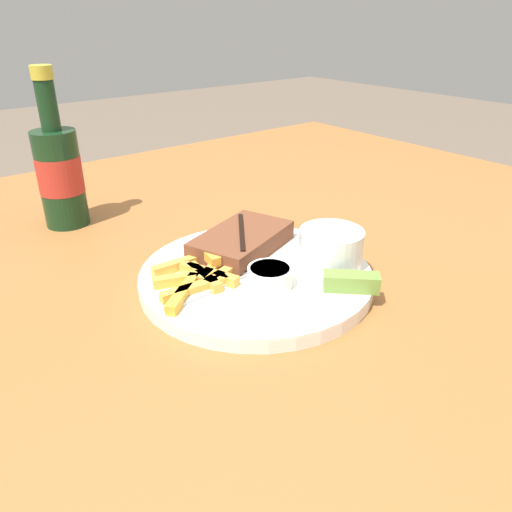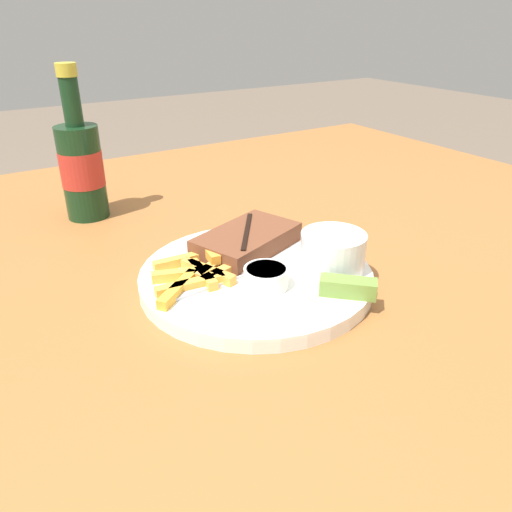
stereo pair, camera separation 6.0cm
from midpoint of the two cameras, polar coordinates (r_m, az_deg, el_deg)
The scene contains 9 objects.
dining_table at distance 0.66m, azimuth -2.66°, elevation -7.97°, with size 1.50×1.32×0.75m.
dinner_plate at distance 0.62m, azimuth -2.80°, elevation -2.48°, with size 0.29×0.29×0.02m.
steak_portion at distance 0.66m, azimuth -4.26°, elevation 1.70°, with size 0.16×0.13×0.03m.
fries_pile at distance 0.59m, azimuth -9.39°, elevation -2.31°, with size 0.14×0.11×0.02m.
coleslaw_cup at distance 0.62m, azimuth 5.81°, elevation 1.08°, with size 0.08×0.08×0.05m.
dipping_sauce_cup at distance 0.57m, azimuth -1.42°, elevation -2.36°, with size 0.05×0.05×0.02m.
pickle_spear at distance 0.57m, azimuth 7.90°, elevation -3.04°, with size 0.06×0.06×0.02m.
fork_utensil at distance 0.57m, azimuth -8.52°, elevation -4.00°, with size 0.13×0.02×0.00m.
beer_bottle at distance 0.83m, azimuth -23.53°, elevation 8.75°, with size 0.07×0.07×0.24m.
Camera 1 is at (-0.34, -0.42, 1.06)m, focal length 35.00 mm.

